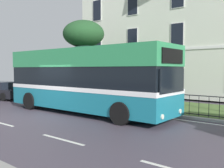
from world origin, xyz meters
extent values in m
cube|color=#463D49|center=(0.00, 0.00, -0.03)|extent=(60.00, 56.00, 0.06)
cube|color=silver|center=(0.00, 3.65, 0.00)|extent=(54.00, 0.14, 0.01)
cube|color=silver|center=(0.00, -1.80, 0.00)|extent=(2.00, 0.12, 0.01)
cube|color=silver|center=(4.00, -1.80, 0.00)|extent=(2.00, 0.12, 0.01)
cube|color=#9E9E99|center=(0.00, 4.12, 0.06)|extent=(57.00, 0.24, 0.12)
cube|color=#4D6A32|center=(0.00, 6.59, 0.06)|extent=(57.00, 4.70, 0.12)
cube|color=silver|center=(2.36, 15.61, 4.93)|extent=(19.69, 10.35, 9.62)
cube|color=white|center=(2.36, 10.41, 3.77)|extent=(19.69, 0.06, 0.20)
cube|color=#2D333D|center=(2.36, 10.40, 1.22)|extent=(1.10, 0.06, 2.20)
cube|color=white|center=(-5.52, 10.40, 1.75)|extent=(1.02, 0.04, 1.92)
cube|color=black|center=(-5.52, 10.38, 1.75)|extent=(0.92, 0.03, 1.82)
cube|color=white|center=(-1.58, 10.40, 1.75)|extent=(1.02, 0.04, 1.92)
cube|color=black|center=(-1.58, 10.38, 1.75)|extent=(0.92, 0.03, 1.82)
cube|color=white|center=(2.36, 10.40, 1.75)|extent=(1.02, 0.04, 1.92)
cube|color=black|center=(2.36, 10.38, 1.75)|extent=(0.92, 0.03, 1.82)
cube|color=white|center=(-5.52, 10.40, 4.71)|extent=(1.02, 0.04, 1.92)
cube|color=black|center=(-5.52, 10.38, 4.71)|extent=(0.92, 0.03, 1.82)
cube|color=white|center=(-1.58, 10.40, 4.71)|extent=(1.02, 0.04, 1.92)
cube|color=black|center=(-1.58, 10.38, 4.71)|extent=(0.92, 0.03, 1.82)
cube|color=white|center=(2.36, 10.40, 4.71)|extent=(1.02, 0.04, 1.92)
cube|color=black|center=(2.36, 10.38, 4.71)|extent=(0.92, 0.03, 1.82)
cube|color=white|center=(-5.52, 10.40, 7.67)|extent=(1.02, 0.04, 1.92)
cube|color=black|center=(-5.52, 10.38, 7.67)|extent=(0.92, 0.03, 1.82)
cube|color=white|center=(-1.58, 10.40, 7.67)|extent=(1.02, 0.04, 1.92)
cube|color=black|center=(-1.58, 10.38, 7.67)|extent=(0.92, 0.03, 1.82)
cube|color=black|center=(2.36, 4.40, 1.07)|extent=(15.84, 0.04, 0.04)
cube|color=black|center=(2.36, 4.40, 0.20)|extent=(15.84, 0.04, 0.04)
cylinder|color=black|center=(-5.57, 4.40, 0.59)|extent=(0.02, 0.02, 0.95)
cylinder|color=black|center=(-5.11, 4.40, 0.59)|extent=(0.02, 0.02, 0.95)
cylinder|color=black|center=(-4.66, 4.40, 0.59)|extent=(0.02, 0.02, 0.95)
cylinder|color=black|center=(-4.21, 4.40, 0.59)|extent=(0.02, 0.02, 0.95)
cylinder|color=black|center=(-3.76, 4.40, 0.59)|extent=(0.02, 0.02, 0.95)
cylinder|color=black|center=(-3.30, 4.40, 0.59)|extent=(0.02, 0.02, 0.95)
cylinder|color=black|center=(-2.85, 4.40, 0.59)|extent=(0.02, 0.02, 0.95)
cylinder|color=black|center=(-2.40, 4.40, 0.59)|extent=(0.02, 0.02, 0.95)
cylinder|color=black|center=(-1.94, 4.40, 0.59)|extent=(0.02, 0.02, 0.95)
cylinder|color=black|center=(-1.49, 4.40, 0.59)|extent=(0.02, 0.02, 0.95)
cylinder|color=black|center=(-1.04, 4.40, 0.59)|extent=(0.02, 0.02, 0.95)
cylinder|color=black|center=(-0.59, 4.40, 0.59)|extent=(0.02, 0.02, 0.95)
cylinder|color=black|center=(-0.13, 4.40, 0.59)|extent=(0.02, 0.02, 0.95)
cylinder|color=black|center=(0.32, 4.40, 0.59)|extent=(0.02, 0.02, 0.95)
cylinder|color=black|center=(0.77, 4.40, 0.59)|extent=(0.02, 0.02, 0.95)
cylinder|color=black|center=(1.22, 4.40, 0.59)|extent=(0.02, 0.02, 0.95)
cylinder|color=black|center=(1.68, 4.40, 0.59)|extent=(0.02, 0.02, 0.95)
cylinder|color=black|center=(2.13, 4.40, 0.59)|extent=(0.02, 0.02, 0.95)
cylinder|color=black|center=(2.58, 4.40, 0.59)|extent=(0.02, 0.02, 0.95)
cylinder|color=black|center=(3.03, 4.40, 0.59)|extent=(0.02, 0.02, 0.95)
cylinder|color=black|center=(3.49, 4.40, 0.59)|extent=(0.02, 0.02, 0.95)
cylinder|color=black|center=(3.94, 4.40, 0.59)|extent=(0.02, 0.02, 0.95)
cylinder|color=black|center=(4.39, 4.40, 0.59)|extent=(0.02, 0.02, 0.95)
cylinder|color=black|center=(4.84, 4.40, 0.59)|extent=(0.02, 0.02, 0.95)
cylinder|color=black|center=(5.30, 4.40, 0.59)|extent=(0.02, 0.02, 0.95)
cylinder|color=black|center=(5.75, 4.40, 0.59)|extent=(0.02, 0.02, 0.95)
cylinder|color=black|center=(6.20, 4.40, 0.59)|extent=(0.02, 0.02, 0.95)
cylinder|color=black|center=(6.66, 4.40, 0.59)|extent=(0.02, 0.02, 0.95)
cylinder|color=black|center=(7.11, 4.40, 0.59)|extent=(0.02, 0.02, 0.95)
cylinder|color=#423328|center=(-2.86, 6.00, 0.96)|extent=(0.37, 0.37, 1.68)
ellipsoid|color=#184924|center=(-3.10, 5.89, 1.30)|extent=(3.73, 3.73, 1.82)
ellipsoid|color=#163C2B|center=(-2.83, 6.15, 3.08)|extent=(3.33, 3.33, 1.88)
ellipsoid|color=#204924|center=(-3.00, 6.14, 4.86)|extent=(3.02, 3.02, 1.97)
cube|color=#186F84|center=(0.96, 2.33, 0.81)|extent=(9.76, 2.53, 1.10)
cube|color=white|center=(0.96, 2.33, 1.32)|extent=(9.78, 2.55, 0.20)
cube|color=black|center=(0.96, 2.33, 1.88)|extent=(9.68, 2.49, 1.04)
cube|color=#2B8950|center=(0.96, 2.33, 2.85)|extent=(9.76, 2.53, 0.92)
cube|color=black|center=(5.86, 2.32, 1.83)|extent=(0.06, 2.13, 0.95)
cube|color=black|center=(5.86, 2.32, 2.81)|extent=(0.06, 1.82, 0.59)
cylinder|color=silver|center=(5.86, 3.14, 0.48)|extent=(0.04, 0.20, 0.20)
cylinder|color=silver|center=(5.86, 1.51, 0.48)|extent=(0.04, 0.20, 0.20)
cylinder|color=black|center=(4.18, 3.54, 0.48)|extent=(0.96, 0.30, 0.96)
cylinder|color=black|center=(4.18, 1.11, 0.48)|extent=(0.96, 0.30, 0.96)
cylinder|color=black|center=(-2.26, 3.54, 0.48)|extent=(0.96, 0.30, 0.96)
cylinder|color=black|center=(-2.26, 1.11, 0.48)|extent=(0.96, 0.30, 0.96)
cube|color=black|center=(-8.35, 2.78, 0.47)|extent=(4.14, 2.22, 0.62)
cube|color=black|center=(-8.59, 2.76, 1.05)|extent=(2.53, 1.84, 0.54)
cylinder|color=black|center=(-7.17, 3.78, 0.30)|extent=(0.61, 0.24, 0.60)
cylinder|color=black|center=(-6.99, 2.04, 0.30)|extent=(0.61, 0.24, 0.60)
cylinder|color=black|center=(-9.70, 3.53, 0.30)|extent=(0.61, 0.24, 0.60)
cylinder|color=black|center=(2.55, 5.00, 0.59)|extent=(0.51, 0.51, 0.94)
ellipsoid|color=black|center=(2.55, 5.00, 1.15)|extent=(0.52, 0.52, 0.18)
camera|label=1|loc=(10.32, -7.07, 2.29)|focal=40.52mm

